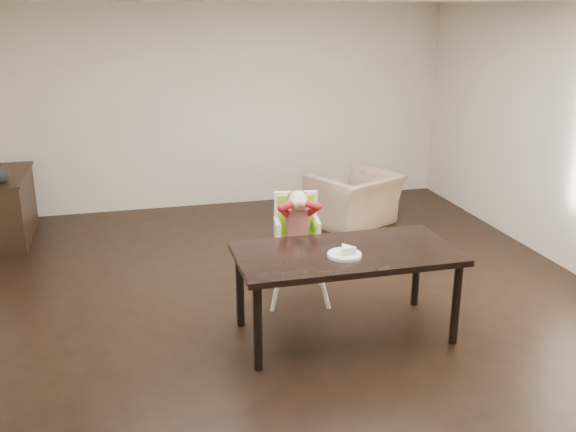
{
  "coord_description": "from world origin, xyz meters",
  "views": [
    {
      "loc": [
        -1.42,
        -5.12,
        2.64
      ],
      "look_at": [
        -0.06,
        0.16,
        0.86
      ],
      "focal_mm": 40.0,
      "sensor_mm": 36.0,
      "label": 1
    }
  ],
  "objects_px": {
    "armchair": "(354,191)",
    "high_chair": "(297,222)",
    "sideboard": "(11,206)",
    "dining_table": "(346,260)"
  },
  "relations": [
    {
      "from": "armchair",
      "to": "high_chair",
      "type": "bearing_deg",
      "value": 29.85
    },
    {
      "from": "high_chair",
      "to": "armchair",
      "type": "distance_m",
      "value": 2.31
    },
    {
      "from": "armchair",
      "to": "sideboard",
      "type": "xyz_separation_m",
      "value": [
        -4.11,
        0.52,
        -0.04
      ]
    },
    {
      "from": "sideboard",
      "to": "dining_table",
      "type": "bearing_deg",
      "value": -46.77
    },
    {
      "from": "high_chair",
      "to": "sideboard",
      "type": "distance_m",
      "value": 3.75
    },
    {
      "from": "high_chair",
      "to": "armchair",
      "type": "height_order",
      "value": "high_chair"
    },
    {
      "from": "high_chair",
      "to": "armchair",
      "type": "bearing_deg",
      "value": 64.95
    },
    {
      "from": "armchair",
      "to": "sideboard",
      "type": "relative_size",
      "value": 0.8
    },
    {
      "from": "dining_table",
      "to": "sideboard",
      "type": "xyz_separation_m",
      "value": [
        -3.04,
        3.23,
        -0.27
      ]
    },
    {
      "from": "dining_table",
      "to": "high_chair",
      "type": "bearing_deg",
      "value": 103.5
    }
  ]
}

